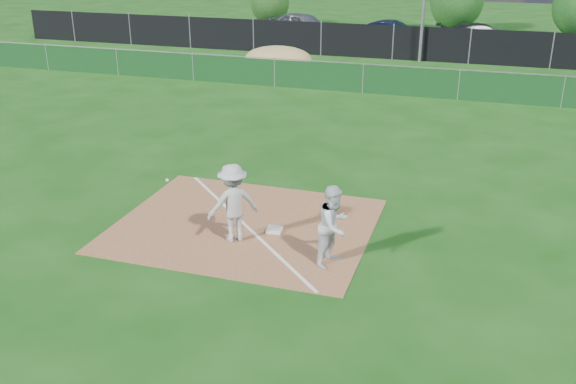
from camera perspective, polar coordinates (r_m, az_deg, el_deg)
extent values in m
plane|color=#12450E|center=(23.49, 4.16, 6.05)|extent=(90.00, 90.00, 0.00)
cube|color=brown|center=(15.42, -3.87, -2.93)|extent=(6.00, 5.00, 0.02)
cube|color=white|center=(15.41, -3.87, -2.88)|extent=(5.01, 5.01, 0.01)
cube|color=#0E3615|center=(28.08, 6.67, 9.94)|extent=(44.00, 0.05, 1.20)
ellipsoid|color=#A58D4F|center=(32.65, -0.87, 11.81)|extent=(3.38, 2.60, 1.17)
cube|color=black|center=(35.77, 9.32, 12.98)|extent=(46.00, 0.04, 1.80)
cube|color=black|center=(40.80, 10.37, 12.78)|extent=(46.00, 9.00, 0.01)
cube|color=white|center=(15.04, -1.23, -3.37)|extent=(0.38, 0.38, 0.07)
imported|color=silver|center=(14.32, -4.91, -0.98)|extent=(1.33, 1.27, 1.82)
sphere|color=white|center=(14.91, -10.70, 1.04)|extent=(0.08, 0.08, 0.08)
imported|color=silver|center=(13.36, 4.12, -2.99)|extent=(0.91, 1.03, 1.76)
imported|color=#B6B8BF|center=(42.00, 1.31, 14.54)|extent=(5.26, 3.79, 1.66)
imported|color=black|center=(40.98, 9.24, 13.84)|extent=(4.28, 2.41, 1.33)
imported|color=black|center=(40.24, 16.76, 13.14)|extent=(5.40, 3.72, 1.45)
cylinder|color=#382316|center=(47.78, -1.61, 15.03)|extent=(0.24, 0.24, 0.91)
ellipsoid|color=#1B4814|center=(47.64, -1.63, 16.48)|extent=(2.73, 2.73, 3.14)
cylinder|color=#382316|center=(46.46, 14.59, 14.32)|extent=(0.24, 0.24, 1.19)
cylinder|color=#382316|center=(46.08, 24.25, 13.00)|extent=(0.24, 0.24, 1.11)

